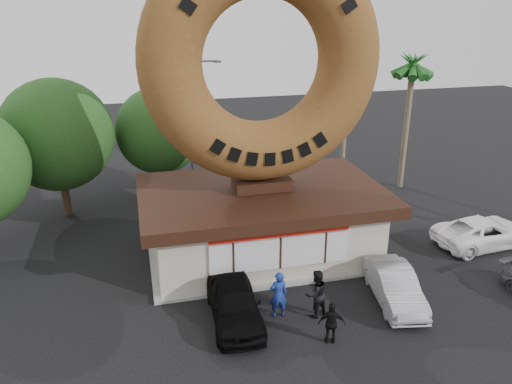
{
  "coord_description": "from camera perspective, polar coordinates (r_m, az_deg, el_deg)",
  "views": [
    {
      "loc": [
        -5.46,
        -14.68,
        11.53
      ],
      "look_at": [
        -0.78,
        4.0,
        3.97
      ],
      "focal_mm": 35.0,
      "sensor_mm": 36.0,
      "label": 1
    }
  ],
  "objects": [
    {
      "name": "palm_far",
      "position": [
        32.04,
        17.47,
        13.24
      ],
      "size": [
        2.6,
        2.6,
        8.75
      ],
      "color": "#726651",
      "rests_on": "ground"
    },
    {
      "name": "person_right",
      "position": [
        18.33,
        8.64,
        -14.6
      ],
      "size": [
        1.03,
        0.65,
        1.63
      ],
      "primitive_type": "imported",
      "rotation": [
        0.0,
        0.0,
        2.85
      ],
      "color": "black",
      "rests_on": "ground"
    },
    {
      "name": "car_black",
      "position": [
        19.31,
        -2.5,
        -12.44
      ],
      "size": [
        2.01,
        4.6,
        1.54
      ],
      "primitive_type": "imported",
      "rotation": [
        0.0,
        0.0,
        -0.04
      ],
      "color": "black",
      "rests_on": "ground"
    },
    {
      "name": "giant_donut",
      "position": [
        21.54,
        0.74,
        14.66
      ],
      "size": [
        10.38,
        2.65,
        10.38
      ],
      "primitive_type": "torus",
      "rotation": [
        1.57,
        0.0,
        0.0
      ],
      "color": "brown",
      "rests_on": "donut_shop"
    },
    {
      "name": "car_silver",
      "position": [
        21.13,
        15.55,
        -10.28
      ],
      "size": [
        2.17,
        4.43,
        1.4
      ],
      "primitive_type": "imported",
      "rotation": [
        0.0,
        0.0,
        -0.17
      ],
      "color": "#9A9B9F",
      "rests_on": "ground"
    },
    {
      "name": "person_left",
      "position": [
        19.38,
        2.57,
        -11.63
      ],
      "size": [
        0.71,
        0.47,
        1.92
      ],
      "primitive_type": "imported",
      "rotation": [
        0.0,
        0.0,
        3.13
      ],
      "color": "navy",
      "rests_on": "ground"
    },
    {
      "name": "car_white",
      "position": [
        27.11,
        24.59,
        -4.18
      ],
      "size": [
        5.27,
        2.77,
        1.41
      ],
      "primitive_type": "imported",
      "rotation": [
        0.0,
        0.0,
        1.66
      ],
      "color": "white",
      "rests_on": "ground"
    },
    {
      "name": "tree_west",
      "position": [
        28.81,
        -21.81,
        6.07
      ],
      "size": [
        6.0,
        6.0,
        7.65
      ],
      "color": "#473321",
      "rests_on": "ground"
    },
    {
      "name": "donut_shop",
      "position": [
        23.5,
        0.67,
        -3.11
      ],
      "size": [
        11.2,
        7.2,
        3.8
      ],
      "color": "#BDB3A1",
      "rests_on": "ground"
    },
    {
      "name": "person_center",
      "position": [
        19.53,
        6.87,
        -11.46
      ],
      "size": [
        1.12,
        0.97,
        1.95
      ],
      "primitive_type": "imported",
      "rotation": [
        0.0,
        0.0,
        3.43
      ],
      "color": "black",
      "rests_on": "ground"
    },
    {
      "name": "street_lamp",
      "position": [
        31.69,
        -7.26,
        8.42
      ],
      "size": [
        2.11,
        0.2,
        8.0
      ],
      "color": "#59595E",
      "rests_on": "ground"
    },
    {
      "name": "tree_mid",
      "position": [
        30.65,
        -10.98,
        6.87
      ],
      "size": [
        5.2,
        5.2,
        6.63
      ],
      "color": "#473321",
      "rests_on": "ground"
    },
    {
      "name": "ground",
      "position": [
        19.45,
        5.28,
        -15.02
      ],
      "size": [
        90.0,
        90.0,
        0.0
      ],
      "primitive_type": "plane",
      "color": "black",
      "rests_on": "ground"
    },
    {
      "name": "palm_near",
      "position": [
        31.63,
        10.59,
        15.44
      ],
      "size": [
        2.6,
        2.6,
        9.75
      ],
      "color": "#726651",
      "rests_on": "ground"
    }
  ]
}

